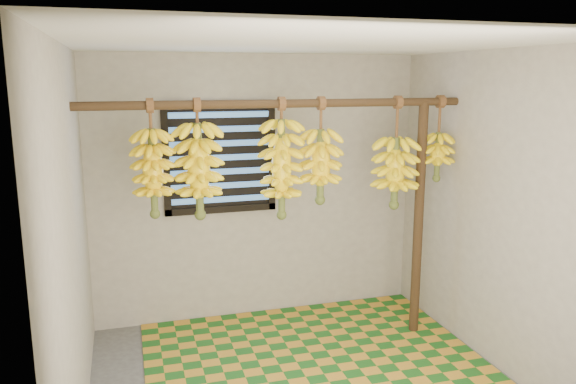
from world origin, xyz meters
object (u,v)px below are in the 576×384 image
object	(u,v)px
banana_bunch_f	(437,156)
banana_bunch_b	(199,171)
support_post	(418,221)
banana_bunch_e	(395,173)
banana_bunch_a	(153,173)
banana_bunch_d	(282,169)
woven_mat	(314,360)
banana_bunch_c	(320,166)

from	to	relation	value
banana_bunch_f	banana_bunch_b	bearing A→B (deg)	180.00
support_post	banana_bunch_b	bearing A→B (deg)	180.00
support_post	banana_bunch_e	bearing A→B (deg)	180.00
banana_bunch_e	banana_bunch_f	world-z (taller)	same
banana_bunch_a	banana_bunch_b	size ratio (longest dim) A/B	0.97
support_post	banana_bunch_d	bearing A→B (deg)	-180.00
woven_mat	banana_bunch_f	bearing A→B (deg)	12.42
banana_bunch_f	banana_bunch_a	bearing A→B (deg)	180.00
woven_mat	banana_bunch_f	distance (m)	1.95
banana_bunch_a	banana_bunch_d	distance (m)	0.96
banana_bunch_f	banana_bunch_e	bearing A→B (deg)	180.00
banana_bunch_b	banana_bunch_c	bearing A→B (deg)	0.00
support_post	banana_bunch_a	size ratio (longest dim) A/B	2.34
banana_bunch_d	banana_bunch_a	bearing A→B (deg)	180.00
banana_bunch_a	banana_bunch_f	size ratio (longest dim) A/B	1.21
banana_bunch_a	banana_bunch_b	bearing A→B (deg)	0.00
banana_bunch_b	banana_bunch_c	size ratio (longest dim) A/B	1.06
banana_bunch_b	banana_bunch_f	size ratio (longest dim) A/B	1.25
support_post	banana_bunch_b	distance (m)	1.91
banana_bunch_f	banana_bunch_d	bearing A→B (deg)	-180.00
woven_mat	banana_bunch_c	world-z (taller)	banana_bunch_c
support_post	banana_bunch_b	xyz separation A→B (m)	(-1.84, 0.00, 0.52)
support_post	banana_bunch_d	world-z (taller)	banana_bunch_d
banana_bunch_b	woven_mat	bearing A→B (deg)	-17.28
banana_bunch_b	banana_bunch_c	distance (m)	0.95
banana_bunch_c	support_post	bearing A→B (deg)	0.00
banana_bunch_d	banana_bunch_f	world-z (taller)	same
banana_bunch_d	banana_bunch_f	distance (m)	1.36
banana_bunch_a	banana_bunch_d	bearing A→B (deg)	-0.00
woven_mat	banana_bunch_b	distance (m)	1.74
support_post	banana_bunch_a	bearing A→B (deg)	180.00
woven_mat	banana_bunch_a	size ratio (longest dim) A/B	3.03
banana_bunch_c	banana_bunch_e	distance (m)	0.66
woven_mat	banana_bunch_b	xyz separation A→B (m)	(-0.83, 0.26, 1.51)
banana_bunch_d	banana_bunch_b	bearing A→B (deg)	180.00
banana_bunch_c	woven_mat	bearing A→B (deg)	-116.16
woven_mat	support_post	bearing A→B (deg)	14.19
woven_mat	banana_bunch_d	distance (m)	1.53
banana_bunch_b	banana_bunch_f	bearing A→B (deg)	0.00
banana_bunch_b	banana_bunch_d	size ratio (longest dim) A/B	0.95
woven_mat	banana_bunch_a	world-z (taller)	banana_bunch_a
banana_bunch_d	woven_mat	bearing A→B (deg)	-53.33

